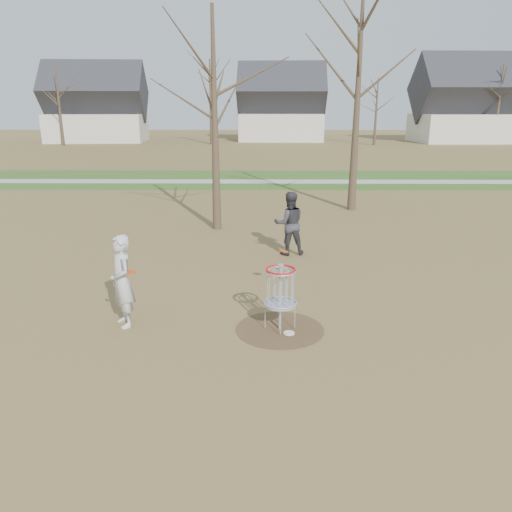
{
  "coord_description": "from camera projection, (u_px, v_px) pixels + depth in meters",
  "views": [
    {
      "loc": [
        -0.38,
        -9.24,
        4.39
      ],
      "look_at": [
        -0.5,
        1.5,
        1.1
      ],
      "focal_mm": 35.0,
      "sensor_mm": 36.0,
      "label": 1
    }
  ],
  "objects": [
    {
      "name": "bare_trees",
      "position": [
        287.0,
        92.0,
        42.75
      ],
      "size": [
        52.62,
        44.98,
        9.0
      ],
      "color": "#382B1E",
      "rests_on": "ground"
    },
    {
      "name": "discs_in_play",
      "position": [
        217.0,
        260.0,
        10.81
      ],
      "size": [
        3.33,
        2.17,
        0.19
      ],
      "color": "#F8460D",
      "rests_on": "ground"
    },
    {
      "name": "ground",
      "position": [
        280.0,
        329.0,
        10.12
      ],
      "size": [
        160.0,
        160.0,
        0.0
      ],
      "primitive_type": "plane",
      "color": "brown",
      "rests_on": "ground"
    },
    {
      "name": "player_throwing",
      "position": [
        289.0,
        223.0,
        14.91
      ],
      "size": [
        1.03,
        0.86,
        1.91
      ],
      "primitive_type": "imported",
      "rotation": [
        0.0,
        0.0,
        3.3
      ],
      "color": "#36353B",
      "rests_on": "ground"
    },
    {
      "name": "houses_row",
      "position": [
        301.0,
        111.0,
        59.29
      ],
      "size": [
        56.51,
        10.01,
        7.26
      ],
      "color": "silver",
      "rests_on": "ground"
    },
    {
      "name": "dirt_circle",
      "position": [
        280.0,
        329.0,
        10.11
      ],
      "size": [
        1.8,
        1.8,
        0.01
      ],
      "primitive_type": "cylinder",
      "color": "#47331E",
      "rests_on": "ground"
    },
    {
      "name": "footpath",
      "position": [
        268.0,
        181.0,
        29.23
      ],
      "size": [
        160.0,
        1.5,
        0.01
      ],
      "primitive_type": "cube",
      "color": "#9E9E99",
      "rests_on": "green_band"
    },
    {
      "name": "disc_golf_basket",
      "position": [
        280.0,
        287.0,
        9.85
      ],
      "size": [
        0.64,
        0.64,
        1.35
      ],
      "color": "#9EA3AD",
      "rests_on": "ground"
    },
    {
      "name": "green_band",
      "position": [
        268.0,
        179.0,
        30.19
      ],
      "size": [
        160.0,
        8.0,
        0.01
      ],
      "primitive_type": "cube",
      "color": "#2D5119",
      "rests_on": "ground"
    },
    {
      "name": "disc_grounded",
      "position": [
        289.0,
        333.0,
        9.91
      ],
      "size": [
        0.22,
        0.22,
        0.02
      ],
      "primitive_type": "cylinder",
      "color": "white",
      "rests_on": "dirt_circle"
    },
    {
      "name": "player_standing",
      "position": [
        122.0,
        281.0,
        10.05
      ],
      "size": [
        0.76,
        0.83,
        1.91
      ],
      "primitive_type": "imported",
      "rotation": [
        0.0,
        0.0,
        -1.01
      ],
      "color": "silver",
      "rests_on": "ground"
    }
  ]
}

